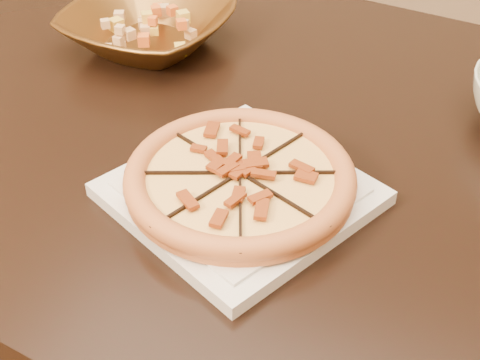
# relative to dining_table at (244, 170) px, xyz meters

# --- Properties ---
(dining_table) EXTENTS (1.51, 1.06, 0.75)m
(dining_table) POSITION_rel_dining_table_xyz_m (0.00, 0.00, 0.00)
(dining_table) COLOR black
(dining_table) RESTS_ON floor
(plate) EXTENTS (0.34, 0.34, 0.02)m
(plate) POSITION_rel_dining_table_xyz_m (0.07, -0.17, 0.11)
(plate) COLOR silver
(plate) RESTS_ON dining_table
(pizza) EXTENTS (0.27, 0.27, 0.03)m
(pizza) POSITION_rel_dining_table_xyz_m (0.07, -0.17, 0.13)
(pizza) COLOR #B76D40
(pizza) RESTS_ON plate
(bronze_bowl) EXTENTS (0.28, 0.28, 0.06)m
(bronze_bowl) POSITION_rel_dining_table_xyz_m (-0.23, 0.13, 0.13)
(bronze_bowl) COLOR brown
(bronze_bowl) RESTS_ON dining_table
(mixed_dish) EXTENTS (0.13, 0.12, 0.03)m
(mixed_dish) POSITION_rel_dining_table_xyz_m (-0.23, 0.13, 0.18)
(mixed_dish) COLOR tan
(mixed_dish) RESTS_ON bronze_bowl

